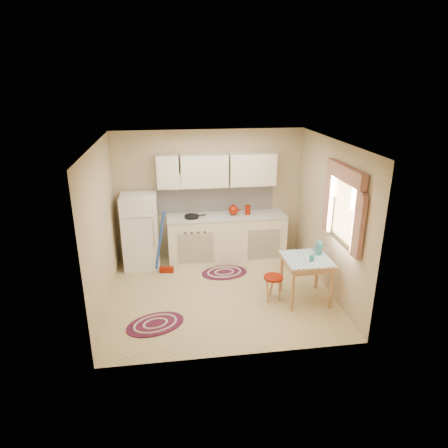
# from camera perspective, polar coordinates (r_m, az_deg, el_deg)

# --- Properties ---
(room_shell) EXTENTS (3.64, 3.60, 2.52)m
(room_shell) POSITION_cam_1_polar(r_m,az_deg,el_deg) (6.38, 0.57, 3.85)
(room_shell) COLOR tan
(room_shell) RESTS_ON ground
(fridge) EXTENTS (0.65, 0.60, 1.40)m
(fridge) POSITION_cam_1_polar(r_m,az_deg,el_deg) (7.58, -11.82, -1.04)
(fridge) COLOR white
(fridge) RESTS_ON ground
(broom) EXTENTS (0.29, 0.15, 1.20)m
(broom) POSITION_cam_1_polar(r_m,az_deg,el_deg) (7.27, -8.41, -2.60)
(broom) COLOR blue
(broom) RESTS_ON ground
(base_cabinets) EXTENTS (2.25, 0.60, 0.88)m
(base_cabinets) POSITION_cam_1_polar(r_m,az_deg,el_deg) (7.77, 0.37, -2.10)
(base_cabinets) COLOR white
(base_cabinets) RESTS_ON ground
(countertop) EXTENTS (2.27, 0.62, 0.04)m
(countertop) POSITION_cam_1_polar(r_m,az_deg,el_deg) (7.61, 0.38, 1.11)
(countertop) COLOR beige
(countertop) RESTS_ON base_cabinets
(frying_pan) EXTENTS (0.32, 0.32, 0.05)m
(frying_pan) POSITION_cam_1_polar(r_m,az_deg,el_deg) (7.48, -4.64, 1.06)
(frying_pan) COLOR black
(frying_pan) RESTS_ON countertop
(red_kettle) EXTENTS (0.26, 0.25, 0.20)m
(red_kettle) POSITION_cam_1_polar(r_m,az_deg,el_deg) (7.59, 1.35, 2.02)
(red_kettle) COLOR maroon
(red_kettle) RESTS_ON countertop
(red_canister) EXTENTS (0.11, 0.11, 0.16)m
(red_canister) POSITION_cam_1_polar(r_m,az_deg,el_deg) (7.64, 3.41, 1.96)
(red_canister) COLOR maroon
(red_canister) RESTS_ON countertop
(table) EXTENTS (0.72, 0.72, 0.72)m
(table) POSITION_cam_1_polar(r_m,az_deg,el_deg) (6.57, 11.56, -7.72)
(table) COLOR tan
(table) RESTS_ON ground
(stool) EXTENTS (0.33, 0.33, 0.42)m
(stool) POSITION_cam_1_polar(r_m,az_deg,el_deg) (6.54, 7.01, -9.08)
(stool) COLOR maroon
(stool) RESTS_ON ground
(coffee_pot) EXTENTS (0.14, 0.12, 0.27)m
(coffee_pot) POSITION_cam_1_polar(r_m,az_deg,el_deg) (6.54, 13.40, -3.19)
(coffee_pot) COLOR #29707E
(coffee_pot) RESTS_ON table
(mug) EXTENTS (0.08, 0.08, 0.10)m
(mug) POSITION_cam_1_polar(r_m,az_deg,el_deg) (6.32, 12.43, -4.82)
(mug) COLOR #29707E
(mug) RESTS_ON table
(rug_center) EXTENTS (0.90, 0.65, 0.02)m
(rug_center) POSITION_cam_1_polar(r_m,az_deg,el_deg) (7.41, 0.04, -6.95)
(rug_center) COLOR maroon
(rug_center) RESTS_ON ground
(rug_left) EXTENTS (1.01, 0.83, 0.02)m
(rug_left) POSITION_cam_1_polar(r_m,az_deg,el_deg) (6.09, -9.78, -13.92)
(rug_left) COLOR maroon
(rug_left) RESTS_ON ground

